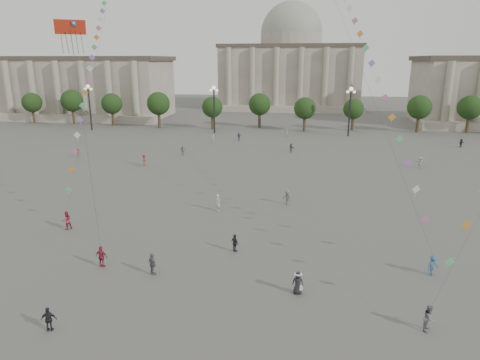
# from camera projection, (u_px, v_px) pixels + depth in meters

# --- Properties ---
(ground) EXTENTS (360.00, 360.00, 0.00)m
(ground) POSITION_uv_depth(u_px,v_px,m) (224.00, 303.00, 29.55)
(ground) COLOR #54524F
(ground) RESTS_ON ground
(hall_west) EXTENTS (84.00, 26.22, 17.20)m
(hall_west) POSITION_uv_depth(u_px,v_px,m) (33.00, 87.00, 127.11)
(hall_west) COLOR gray
(hall_west) RESTS_ON ground
(hall_central) EXTENTS (48.30, 34.30, 35.50)m
(hall_central) POSITION_uv_depth(u_px,v_px,m) (290.00, 66.00, 148.77)
(hall_central) COLOR gray
(hall_central) RESTS_ON ground
(tree_row) EXTENTS (137.12, 5.12, 8.00)m
(tree_row) POSITION_uv_depth(u_px,v_px,m) (282.00, 107.00, 102.38)
(tree_row) COLOR #382B1C
(tree_row) RESTS_ON ground
(lamp_post_far_west) EXTENTS (2.00, 0.90, 10.65)m
(lamp_post_far_west) POSITION_uv_depth(u_px,v_px,m) (89.00, 99.00, 100.48)
(lamp_post_far_west) COLOR #262628
(lamp_post_far_west) RESTS_ON ground
(lamp_post_mid_west) EXTENTS (2.00, 0.90, 10.65)m
(lamp_post_mid_west) POSITION_uv_depth(u_px,v_px,m) (214.00, 101.00, 96.31)
(lamp_post_mid_west) COLOR #262628
(lamp_post_mid_west) RESTS_ON ground
(lamp_post_mid_east) EXTENTS (2.00, 0.90, 10.65)m
(lamp_post_mid_east) POSITION_uv_depth(u_px,v_px,m) (350.00, 102.00, 92.15)
(lamp_post_mid_east) COLOR #262628
(lamp_post_mid_east) RESTS_ON ground
(person_crowd_0) EXTENTS (1.11, 0.72, 1.76)m
(person_crowd_0) POSITION_uv_depth(u_px,v_px,m) (239.00, 136.00, 88.71)
(person_crowd_0) COLOR navy
(person_crowd_0) RESTS_ON ground
(person_crowd_2) EXTENTS (1.13, 1.13, 1.57)m
(person_crowd_2) POSITION_uv_depth(u_px,v_px,m) (78.00, 153.00, 73.71)
(person_crowd_2) COLOR brown
(person_crowd_2) RESTS_ON ground
(person_crowd_4) EXTENTS (1.09, 1.60, 1.65)m
(person_crowd_4) POSITION_uv_depth(u_px,v_px,m) (287.00, 132.00, 93.87)
(person_crowd_4) COLOR silver
(person_crowd_4) RESTS_ON ground
(person_crowd_6) EXTENTS (1.31, 1.15, 1.75)m
(person_crowd_6) POSITION_uv_depth(u_px,v_px,m) (287.00, 197.00, 49.47)
(person_crowd_6) COLOR slate
(person_crowd_6) RESTS_ON ground
(person_crowd_7) EXTENTS (1.68, 1.13, 1.74)m
(person_crowd_7) POSITION_uv_depth(u_px,v_px,m) (420.00, 162.00, 66.42)
(person_crowd_7) COLOR silver
(person_crowd_7) RESTS_ON ground
(person_crowd_9) EXTENTS (1.44, 1.35, 1.62)m
(person_crowd_9) POSITION_uv_depth(u_px,v_px,m) (461.00, 143.00, 82.14)
(person_crowd_9) COLOR #232227
(person_crowd_9) RESTS_ON ground
(person_crowd_10) EXTENTS (0.67, 0.74, 1.69)m
(person_crowd_10) POSITION_uv_depth(u_px,v_px,m) (213.00, 139.00, 85.75)
(person_crowd_10) COLOR #B4B4B0
(person_crowd_10) RESTS_ON ground
(person_crowd_12) EXTENTS (1.29, 1.54, 1.66)m
(person_crowd_12) POSITION_uv_depth(u_px,v_px,m) (291.00, 148.00, 77.58)
(person_crowd_12) COLOR slate
(person_crowd_12) RESTS_ON ground
(person_crowd_13) EXTENTS (0.82, 0.82, 1.91)m
(person_crowd_13) POSITION_uv_depth(u_px,v_px,m) (218.00, 203.00, 47.38)
(person_crowd_13) COLOR beige
(person_crowd_13) RESTS_ON ground
(person_crowd_16) EXTENTS (1.01, 0.54, 1.65)m
(person_crowd_16) POSITION_uv_depth(u_px,v_px,m) (183.00, 150.00, 75.31)
(person_crowd_16) COLOR slate
(person_crowd_16) RESTS_ON ground
(person_crowd_17) EXTENTS (0.76, 1.24, 1.86)m
(person_crowd_17) POSITION_uv_depth(u_px,v_px,m) (144.00, 160.00, 67.69)
(person_crowd_17) COLOR maroon
(person_crowd_17) RESTS_ON ground
(tourist_0) EXTENTS (1.12, 0.62, 1.81)m
(tourist_0) POSITION_uv_depth(u_px,v_px,m) (102.00, 257.00, 34.48)
(tourist_0) COLOR maroon
(tourist_0) RESTS_ON ground
(tourist_1) EXTENTS (0.94, 0.95, 1.61)m
(tourist_1) POSITION_uv_depth(u_px,v_px,m) (235.00, 243.00, 37.30)
(tourist_1) COLOR #222227
(tourist_1) RESTS_ON ground
(tourist_3) EXTENTS (1.08, 1.05, 1.81)m
(tourist_3) POSITION_uv_depth(u_px,v_px,m) (152.00, 264.00, 33.24)
(tourist_3) COLOR #5E5D62
(tourist_3) RESTS_ON ground
(tourist_4) EXTENTS (1.01, 0.62, 1.61)m
(tourist_4) POSITION_uv_depth(u_px,v_px,m) (49.00, 319.00, 26.32)
(tourist_4) COLOR black
(tourist_4) RESTS_ON ground
(kite_flyer_0) EXTENTS (1.11, 1.15, 1.87)m
(kite_flyer_0) POSITION_uv_depth(u_px,v_px,m) (67.00, 220.00, 42.21)
(kite_flyer_0) COLOR #99293B
(kite_flyer_0) RESTS_ON ground
(kite_flyer_1) EXTENTS (1.25, 1.15, 1.69)m
(kite_flyer_1) POSITION_uv_depth(u_px,v_px,m) (433.00, 265.00, 33.13)
(kite_flyer_1) COLOR #38587F
(kite_flyer_1) RESTS_ON ground
(kite_flyer_2) EXTENTS (0.96, 1.04, 1.71)m
(kite_flyer_2) POSITION_uv_depth(u_px,v_px,m) (429.00, 318.00, 26.38)
(kite_flyer_2) COLOR slate
(kite_flyer_2) RESTS_ON ground
(hat_person) EXTENTS (0.87, 0.60, 1.70)m
(hat_person) POSITION_uv_depth(u_px,v_px,m) (298.00, 282.00, 30.52)
(hat_person) COLOR black
(hat_person) RESTS_ON ground
(dragon_kite) EXTENTS (2.16, 1.63, 17.54)m
(dragon_kite) POSITION_uv_depth(u_px,v_px,m) (72.00, 39.00, 31.75)
(dragon_kite) COLOR red
(dragon_kite) RESTS_ON ground
(kite_train_west) EXTENTS (8.84, 36.42, 50.58)m
(kite_train_west) POSITION_uv_depth(u_px,v_px,m) (99.00, 33.00, 56.34)
(kite_train_west) COLOR #3F3F3F
(kite_train_west) RESTS_ON ground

